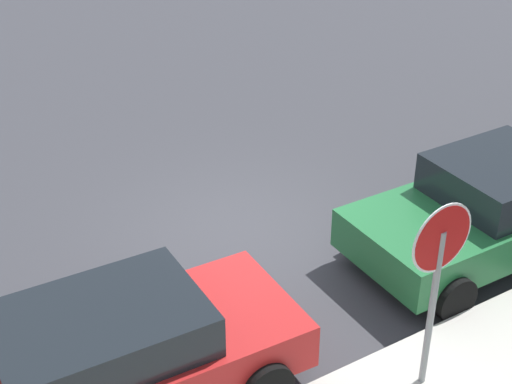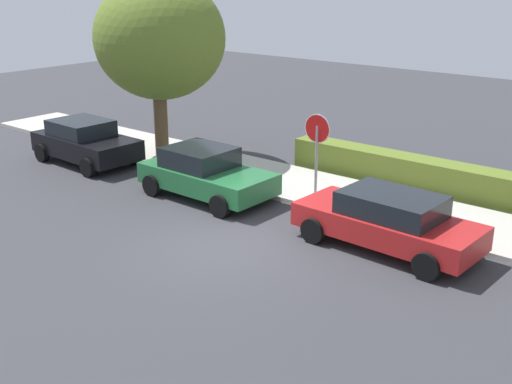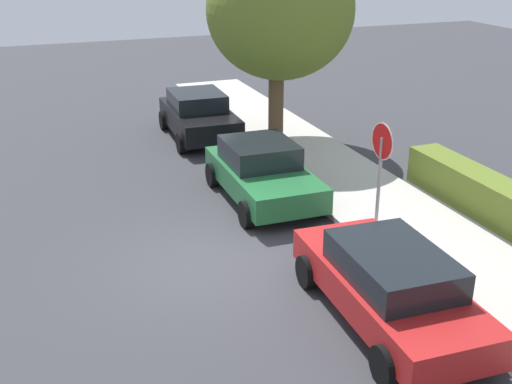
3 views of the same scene
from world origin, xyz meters
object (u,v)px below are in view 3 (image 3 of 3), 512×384
(stop_sign, at_px, (381,158))
(fire_hydrant, at_px, (293,166))
(parked_car_red, at_px, (389,284))
(parked_car_black, at_px, (199,115))
(street_tree_mid_block, at_px, (280,11))
(parked_car_green, at_px, (262,172))

(stop_sign, distance_m, fire_hydrant, 4.09)
(stop_sign, bearing_deg, parked_car_red, -27.60)
(parked_car_red, relative_size, parked_car_black, 1.11)
(fire_hydrant, bearing_deg, street_tree_mid_block, 165.13)
(parked_car_black, xyz_separation_m, fire_hydrant, (4.59, 1.38, -0.40))
(stop_sign, relative_size, parked_car_red, 0.57)
(street_tree_mid_block, distance_m, fire_hydrant, 4.86)
(fire_hydrant, bearing_deg, parked_car_red, -10.60)
(parked_car_green, bearing_deg, street_tree_mid_block, 152.07)
(parked_car_black, bearing_deg, parked_car_green, 0.30)
(street_tree_mid_block, bearing_deg, parked_car_green, -27.93)
(stop_sign, distance_m, street_tree_mid_block, 7.16)
(parked_car_red, distance_m, street_tree_mid_block, 10.74)
(parked_car_black, relative_size, fire_hydrant, 5.68)
(parked_car_green, relative_size, fire_hydrant, 5.70)
(parked_car_red, bearing_deg, parked_car_black, -179.69)
(parked_car_black, relative_size, street_tree_mid_block, 0.65)
(parked_car_red, height_order, street_tree_mid_block, street_tree_mid_block)
(stop_sign, bearing_deg, street_tree_mid_block, 176.52)
(stop_sign, height_order, parked_car_green, stop_sign)
(street_tree_mid_block, height_order, fire_hydrant, street_tree_mid_block)
(stop_sign, bearing_deg, parked_car_green, -147.85)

